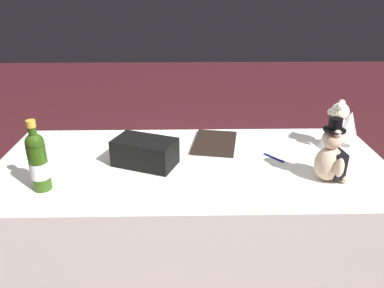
% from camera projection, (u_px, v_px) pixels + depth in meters
% --- Properties ---
extents(ground_plane, '(12.00, 12.00, 0.00)m').
position_uv_depth(ground_plane, '(192.00, 285.00, 2.07)').
color(ground_plane, '#47191E').
extents(reception_table, '(1.86, 0.85, 0.77)m').
position_uv_depth(reception_table, '(192.00, 229.00, 1.91)').
color(reception_table, white).
rests_on(reception_table, ground_plane).
extents(teddy_bear_groom, '(0.15, 0.16, 0.29)m').
position_uv_depth(teddy_bear_groom, '(332.00, 157.00, 1.57)').
color(teddy_bear_groom, beige).
rests_on(teddy_bear_groom, reception_table).
extents(teddy_bear_bride, '(0.22, 0.20, 0.25)m').
position_uv_depth(teddy_bear_bride, '(340.00, 128.00, 1.87)').
color(teddy_bear_bride, white).
rests_on(teddy_bear_bride, reception_table).
extents(champagne_bottle, '(0.08, 0.08, 0.31)m').
position_uv_depth(champagne_bottle, '(38.00, 161.00, 1.49)').
color(champagne_bottle, '#2B4D11').
rests_on(champagne_bottle, reception_table).
extents(signing_pen, '(0.09, 0.10, 0.01)m').
position_uv_depth(signing_pen, '(275.00, 158.00, 1.79)').
color(signing_pen, navy).
rests_on(signing_pen, reception_table).
extents(gift_case_black, '(0.32, 0.26, 0.13)m').
position_uv_depth(gift_case_black, '(145.00, 152.00, 1.72)').
color(gift_case_black, black).
rests_on(gift_case_black, reception_table).
extents(guestbook, '(0.27, 0.34, 0.02)m').
position_uv_depth(guestbook, '(215.00, 143.00, 1.95)').
color(guestbook, black).
rests_on(guestbook, reception_table).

